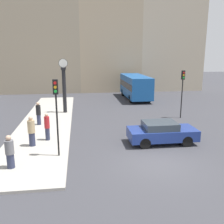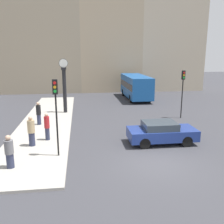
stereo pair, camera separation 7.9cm
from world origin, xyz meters
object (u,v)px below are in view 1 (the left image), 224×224
object	(u,v)px
bus_distant	(135,86)
sedan_car	(162,132)
traffic_light_near	(56,102)
street_clock	(64,87)
pedestrian_black_jacket	(38,113)
traffic_light_far	(183,85)
pedestrian_grey_jacket	(10,152)
pedestrian_tan_coat	(32,131)
pedestrian_red_top	(47,127)

from	to	relation	value
bus_distant	sedan_car	bearing A→B (deg)	-96.87
sedan_car	bus_distant	world-z (taller)	bus_distant
sedan_car	traffic_light_near	world-z (taller)	traffic_light_near
street_clock	pedestrian_black_jacket	world-z (taller)	street_clock
traffic_light_near	street_clock	bearing A→B (deg)	90.76
traffic_light_far	pedestrian_grey_jacket	xyz separation A→B (m)	(-12.10, -8.48, -1.98)
traffic_light_near	pedestrian_black_jacket	size ratio (longest dim) A/B	2.31
traffic_light_near	traffic_light_far	distance (m)	12.30
pedestrian_grey_jacket	traffic_light_near	bearing A→B (deg)	28.91
sedan_car	street_clock	bearing A→B (deg)	125.95
sedan_car	pedestrian_tan_coat	bearing A→B (deg)	178.22
traffic_light_near	street_clock	xyz separation A→B (m)	(-0.14, 10.21, -0.54)
traffic_light_far	street_clock	xyz separation A→B (m)	(-10.06, 2.93, -0.41)
sedan_car	pedestrian_red_top	distance (m)	7.19
pedestrian_tan_coat	bus_distant	bearing A→B (deg)	57.53
pedestrian_red_top	pedestrian_tan_coat	xyz separation A→B (m)	(-0.79, -0.93, 0.02)
street_clock	pedestrian_black_jacket	distance (m)	4.56
traffic_light_far	traffic_light_near	bearing A→B (deg)	-143.75
sedan_car	traffic_light_near	bearing A→B (deg)	-166.82
traffic_light_far	street_clock	bearing A→B (deg)	163.74
pedestrian_red_top	pedestrian_grey_jacket	bearing A→B (deg)	-108.75
sedan_car	traffic_light_near	size ratio (longest dim) A/B	1.02
traffic_light_far	pedestrian_red_top	world-z (taller)	traffic_light_far
sedan_car	pedestrian_black_jacket	bearing A→B (deg)	149.31
bus_distant	traffic_light_near	size ratio (longest dim) A/B	1.88
traffic_light_near	pedestrian_black_jacket	bearing A→B (deg)	107.14
pedestrian_grey_jacket	pedestrian_red_top	distance (m)	4.04
sedan_car	pedestrian_tan_coat	xyz separation A→B (m)	(-7.88, 0.25, 0.31)
pedestrian_red_top	bus_distant	bearing A→B (deg)	58.10
traffic_light_near	pedestrian_grey_jacket	xyz separation A→B (m)	(-2.17, -1.20, -2.11)
traffic_light_near	pedestrian_red_top	xyz separation A→B (m)	(-0.88, 2.63, -2.04)
street_clock	pedestrian_tan_coat	size ratio (longest dim) A/B	2.71
bus_distant	street_clock	bearing A→B (deg)	-140.33
pedestrian_black_jacket	bus_distant	bearing A→B (deg)	46.95
sedan_car	street_clock	distance (m)	10.96
street_clock	pedestrian_grey_jacket	bearing A→B (deg)	-100.13
traffic_light_near	pedestrian_tan_coat	xyz separation A→B (m)	(-1.67, 1.70, -2.02)
street_clock	pedestrian_grey_jacket	world-z (taller)	street_clock
pedestrian_tan_coat	traffic_light_far	bearing A→B (deg)	25.69
pedestrian_black_jacket	pedestrian_tan_coat	bearing A→B (deg)	-86.59
street_clock	pedestrian_grey_jacket	distance (m)	11.70
traffic_light_near	traffic_light_far	size ratio (longest dim) A/B	1.00
pedestrian_black_jacket	pedestrian_tan_coat	size ratio (longest dim) A/B	0.98
bus_distant	pedestrian_grey_jacket	xyz separation A→B (m)	(-10.26, -18.23, -0.68)
traffic_light_far	pedestrian_black_jacket	world-z (taller)	traffic_light_far
pedestrian_black_jacket	street_clock	bearing A→B (deg)	65.27
sedan_car	pedestrian_black_jacket	world-z (taller)	pedestrian_black_jacket
sedan_car	pedestrian_tan_coat	size ratio (longest dim) A/B	2.32
street_clock	pedestrian_grey_jacket	xyz separation A→B (m)	(-2.04, -11.41, -1.57)
bus_distant	traffic_light_far	world-z (taller)	traffic_light_far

